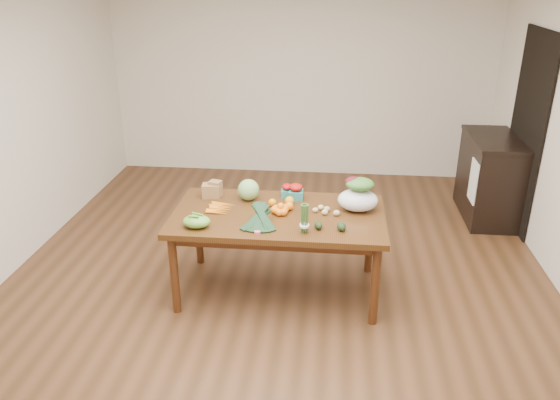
# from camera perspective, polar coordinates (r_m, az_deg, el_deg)

# --- Properties ---
(floor) EXTENTS (6.00, 6.00, 0.00)m
(floor) POSITION_cam_1_polar(r_m,az_deg,el_deg) (4.99, -0.33, -8.99)
(floor) COLOR #56341D
(floor) RESTS_ON ground
(room_walls) EXTENTS (5.02, 6.02, 2.70)m
(room_walls) POSITION_cam_1_polar(r_m,az_deg,el_deg) (4.42, -0.38, 6.00)
(room_walls) COLOR silver
(room_walls) RESTS_ON floor
(dining_table) EXTENTS (1.78, 0.99, 0.75)m
(dining_table) POSITION_cam_1_polar(r_m,az_deg,el_deg) (4.75, -0.17, -5.51)
(dining_table) COLOR #43290F
(dining_table) RESTS_ON floor
(doorway_dark) EXTENTS (0.02, 1.00, 2.10)m
(doorway_dark) POSITION_cam_1_polar(r_m,az_deg,el_deg) (6.35, 24.34, 6.48)
(doorway_dark) COLOR black
(doorway_dark) RESTS_ON floor
(cabinet) EXTENTS (0.52, 1.02, 0.94)m
(cabinet) POSITION_cam_1_polar(r_m,az_deg,el_deg) (6.57, 21.01, 2.19)
(cabinet) COLOR black
(cabinet) RESTS_ON floor
(dish_towel) EXTENTS (0.02, 0.28, 0.45)m
(dish_towel) POSITION_cam_1_polar(r_m,az_deg,el_deg) (6.17, 19.54, 1.85)
(dish_towel) COLOR white
(dish_towel) RESTS_ON cabinet
(paper_bag) EXTENTS (0.21, 0.17, 0.15)m
(paper_bag) POSITION_cam_1_polar(r_m,az_deg,el_deg) (4.91, -7.20, 1.11)
(paper_bag) COLOR #8E5C3F
(paper_bag) RESTS_ON dining_table
(cabbage) EXTENTS (0.19, 0.19, 0.19)m
(cabbage) POSITION_cam_1_polar(r_m,az_deg,el_deg) (4.82, -3.31, 1.07)
(cabbage) COLOR #82B468
(cabbage) RESTS_ON dining_table
(strawberry_basket_a) EXTENTS (0.10, 0.10, 0.09)m
(strawberry_basket_a) POSITION_cam_1_polar(r_m,az_deg,el_deg) (4.90, 0.77, 0.89)
(strawberry_basket_a) COLOR #B50C12
(strawberry_basket_a) RESTS_ON dining_table
(strawberry_basket_b) EXTENTS (0.13, 0.13, 0.11)m
(strawberry_basket_b) POSITION_cam_1_polar(r_m,az_deg,el_deg) (4.84, 1.68, 0.74)
(strawberry_basket_b) COLOR red
(strawberry_basket_b) RESTS_ON dining_table
(orange_a) EXTENTS (0.07, 0.07, 0.07)m
(orange_a) POSITION_cam_1_polar(r_m,az_deg,el_deg) (4.70, -0.81, -0.27)
(orange_a) COLOR orange
(orange_a) RESTS_ON dining_table
(orange_b) EXTENTS (0.08, 0.08, 0.08)m
(orange_b) POSITION_cam_1_polar(r_m,az_deg,el_deg) (4.72, 0.99, -0.09)
(orange_b) COLOR #F8A40F
(orange_b) RESTS_ON dining_table
(orange_c) EXTENTS (0.08, 0.08, 0.08)m
(orange_c) POSITION_cam_1_polar(r_m,az_deg,el_deg) (4.62, 0.96, -0.64)
(orange_c) COLOR orange
(orange_c) RESTS_ON dining_table
(mandarin_cluster) EXTENTS (0.18, 0.18, 0.10)m
(mandarin_cluster) POSITION_cam_1_polar(r_m,az_deg,el_deg) (4.56, 0.07, -0.85)
(mandarin_cluster) COLOR orange
(mandarin_cluster) RESTS_ON dining_table
(carrots) EXTENTS (0.22, 0.24, 0.03)m
(carrots) POSITION_cam_1_polar(r_m,az_deg,el_deg) (4.67, -6.18, -0.84)
(carrots) COLOR orange
(carrots) RESTS_ON dining_table
(snap_pea_bag) EXTENTS (0.22, 0.17, 0.10)m
(snap_pea_bag) POSITION_cam_1_polar(r_m,az_deg,el_deg) (4.37, -8.71, -2.22)
(snap_pea_bag) COLOR #599432
(snap_pea_bag) RESTS_ON dining_table
(kale_bunch) EXTENTS (0.32, 0.40, 0.16)m
(kale_bunch) POSITION_cam_1_polar(r_m,az_deg,el_deg) (4.30, -2.22, -1.95)
(kale_bunch) COLOR black
(kale_bunch) RESTS_ON dining_table
(asparagus_bundle) EXTENTS (0.08, 0.12, 0.26)m
(asparagus_bundle) POSITION_cam_1_polar(r_m,az_deg,el_deg) (4.20, 2.58, -1.93)
(asparagus_bundle) COLOR #457837
(asparagus_bundle) RESTS_ON dining_table
(potato_a) EXTENTS (0.05, 0.04, 0.04)m
(potato_a) POSITION_cam_1_polar(r_m,az_deg,el_deg) (4.60, 3.71, -1.05)
(potato_a) COLOR #D4BB7A
(potato_a) RESTS_ON dining_table
(potato_b) EXTENTS (0.06, 0.05, 0.05)m
(potato_b) POSITION_cam_1_polar(r_m,az_deg,el_deg) (4.56, 4.70, -1.28)
(potato_b) COLOR tan
(potato_b) RESTS_ON dining_table
(potato_c) EXTENTS (0.05, 0.05, 0.05)m
(potato_c) POSITION_cam_1_polar(r_m,az_deg,el_deg) (4.62, 4.91, -0.95)
(potato_c) COLOR tan
(potato_c) RESTS_ON dining_table
(potato_d) EXTENTS (0.05, 0.05, 0.05)m
(potato_d) POSITION_cam_1_polar(r_m,az_deg,el_deg) (4.65, 4.29, -0.77)
(potato_d) COLOR tan
(potato_d) RESTS_ON dining_table
(potato_e) EXTENTS (0.06, 0.05, 0.05)m
(potato_e) POSITION_cam_1_polar(r_m,az_deg,el_deg) (4.55, 5.93, -1.36)
(potato_e) COLOR tan
(potato_e) RESTS_ON dining_table
(avocado_a) EXTENTS (0.08, 0.10, 0.06)m
(avocado_a) POSITION_cam_1_polar(r_m,az_deg,el_deg) (4.31, 4.03, -2.66)
(avocado_a) COLOR black
(avocado_a) RESTS_ON dining_table
(avocado_b) EXTENTS (0.09, 0.11, 0.07)m
(avocado_b) POSITION_cam_1_polar(r_m,az_deg,el_deg) (4.30, 6.43, -2.77)
(avocado_b) COLOR black
(avocado_b) RESTS_ON dining_table
(salad_bag) EXTENTS (0.34, 0.26, 0.26)m
(salad_bag) POSITION_cam_1_polar(r_m,az_deg,el_deg) (4.63, 8.16, 0.41)
(salad_bag) COLOR silver
(salad_bag) RESTS_ON dining_table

